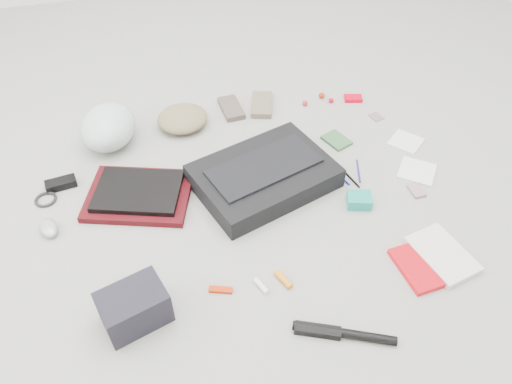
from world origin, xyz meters
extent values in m
plane|color=gray|center=(0.00, 0.00, 0.00)|extent=(4.00, 4.00, 0.00)
cube|color=black|center=(0.05, 0.08, 0.04)|extent=(0.60, 0.51, 0.09)
cube|color=black|center=(0.05, 0.08, 0.09)|extent=(0.47, 0.32, 0.01)
cube|color=#41080D|center=(-0.43, 0.13, 0.01)|extent=(0.46, 0.40, 0.03)
cube|color=black|center=(-0.43, 0.13, 0.04)|extent=(0.37, 0.32, 0.02)
ellipsoid|color=silver|center=(-0.51, 0.50, 0.08)|extent=(0.29, 0.33, 0.17)
ellipsoid|color=olive|center=(-0.20, 0.54, 0.04)|extent=(0.27, 0.26, 0.08)
cube|color=brown|center=(0.04, 0.60, 0.01)|extent=(0.10, 0.18, 0.03)
cube|color=#6E604D|center=(0.18, 0.59, 0.01)|extent=(0.14, 0.21, 0.03)
cube|color=black|center=(-0.72, 0.27, 0.02)|extent=(0.12, 0.07, 0.03)
torus|color=black|center=(-0.78, 0.21, 0.01)|extent=(0.10, 0.10, 0.01)
ellipsoid|color=#9998A8|center=(-0.76, 0.04, 0.02)|extent=(0.09, 0.11, 0.04)
cube|color=black|center=(-0.48, -0.39, 0.06)|extent=(0.23, 0.19, 0.13)
cube|color=#B42205|center=(-0.21, -0.36, 0.01)|extent=(0.08, 0.05, 0.01)
cylinder|color=white|center=(-0.08, -0.38, 0.01)|extent=(0.04, 0.07, 0.02)
cylinder|color=orange|center=(-0.01, -0.38, 0.01)|extent=(0.05, 0.08, 0.02)
cube|color=black|center=(0.04, -0.58, 0.01)|extent=(0.14, 0.09, 0.03)
cylinder|color=black|center=(0.11, -0.61, 0.01)|extent=(0.29, 0.16, 0.03)
cube|color=red|center=(0.45, -0.45, 0.01)|extent=(0.14, 0.20, 0.02)
cube|color=beige|center=(0.55, -0.42, 0.01)|extent=(0.20, 0.26, 0.02)
cube|color=#305B34|center=(0.43, 0.26, 0.01)|extent=(0.12, 0.14, 0.01)
cylinder|color=navy|center=(0.36, 0.06, 0.00)|extent=(0.05, 0.14, 0.01)
cylinder|color=black|center=(0.39, 0.04, 0.00)|extent=(0.04, 0.14, 0.01)
cylinder|color=navy|center=(0.44, 0.06, 0.00)|extent=(0.05, 0.13, 0.01)
cube|color=teal|center=(0.37, -0.12, 0.02)|extent=(0.11, 0.09, 0.04)
cube|color=#A07A92|center=(0.62, -0.11, 0.01)|extent=(0.05, 0.07, 0.01)
cube|color=silver|center=(0.72, 0.18, 0.00)|extent=(0.17, 0.17, 0.01)
cube|color=silver|center=(0.67, -0.01, 0.00)|extent=(0.19, 0.19, 0.01)
sphere|color=red|center=(0.38, 0.55, 0.01)|extent=(0.03, 0.03, 0.03)
sphere|color=#AF2106|center=(0.48, 0.59, 0.01)|extent=(0.03, 0.03, 0.03)
sphere|color=red|center=(0.51, 0.54, 0.01)|extent=(0.03, 0.03, 0.02)
cube|color=red|center=(0.62, 0.53, 0.01)|extent=(0.09, 0.07, 0.02)
cube|color=gray|center=(0.67, 0.38, 0.00)|extent=(0.06, 0.07, 0.00)
camera|label=1|loc=(-0.34, -1.28, 1.37)|focal=35.00mm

